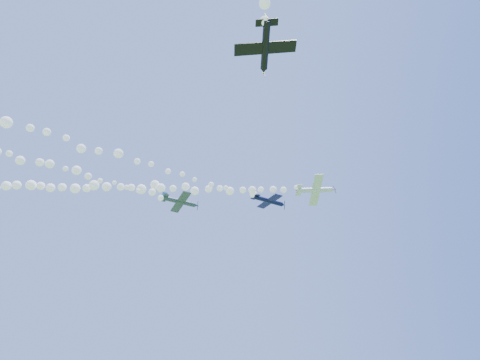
{
  "coord_description": "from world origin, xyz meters",
  "views": [
    {
      "loc": [
        2.54,
        -54.34,
        2.0
      ],
      "look_at": [
        3.74,
        -6.18,
        45.38
      ],
      "focal_mm": 30.0,
      "sensor_mm": 36.0,
      "label": 1
    }
  ],
  "objects_px": {
    "plane_navy": "(269,201)",
    "plane_black": "(265,47)",
    "plane_white": "(316,190)",
    "plane_grey": "(180,202)"
  },
  "relations": [
    {
      "from": "plane_white",
      "to": "plane_grey",
      "type": "bearing_deg",
      "value": -168.89
    },
    {
      "from": "plane_grey",
      "to": "plane_black",
      "type": "relative_size",
      "value": 1.01
    },
    {
      "from": "plane_navy",
      "to": "plane_grey",
      "type": "relative_size",
      "value": 1.08
    },
    {
      "from": "plane_white",
      "to": "plane_navy",
      "type": "distance_m",
      "value": 9.11
    },
    {
      "from": "plane_white",
      "to": "plane_grey",
      "type": "xyz_separation_m",
      "value": [
        -24.55,
        -5.01,
        -7.4
      ]
    },
    {
      "from": "plane_grey",
      "to": "plane_white",
      "type": "bearing_deg",
      "value": -12.59
    },
    {
      "from": "plane_grey",
      "to": "plane_black",
      "type": "distance_m",
      "value": 32.88
    },
    {
      "from": "plane_navy",
      "to": "plane_black",
      "type": "xyz_separation_m",
      "value": [
        -3.89,
        -37.89,
        -9.81
      ]
    },
    {
      "from": "plane_navy",
      "to": "plane_black",
      "type": "relative_size",
      "value": 1.09
    },
    {
      "from": "plane_white",
      "to": "plane_navy",
      "type": "height_order",
      "value": "plane_white"
    }
  ]
}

